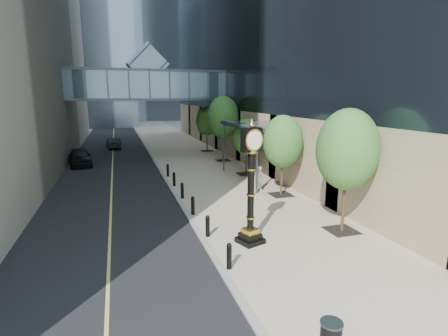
{
  "coord_description": "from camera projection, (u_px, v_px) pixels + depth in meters",
  "views": [
    {
      "loc": [
        -6.39,
        -10.4,
        6.35
      ],
      "look_at": [
        -1.26,
        6.34,
        2.76
      ],
      "focal_mm": 28.0,
      "sensor_mm": 36.0,
      "label": 1
    }
  ],
  "objects": [
    {
      "name": "street_trees",
      "position": [
        246.0,
        128.0,
        28.15
      ],
      "size": [
        3.1,
        28.67,
        6.37
      ],
      "color": "black",
      "rests_on": "sidewalk"
    },
    {
      "name": "street_clock",
      "position": [
        251.0,
        193.0,
        14.86
      ],
      "size": [
        1.25,
        1.25,
        5.25
      ],
      "rotation": [
        0.0,
        0.0,
        0.34
      ],
      "color": "black",
      "rests_on": "sidewalk"
    },
    {
      "name": "entrance_canopy",
      "position": [
        255.0,
        126.0,
        26.12
      ],
      "size": [
        3.0,
        8.0,
        4.38
      ],
      "color": "#383F44",
      "rests_on": "ground"
    },
    {
      "name": "bollard_row",
      "position": [
        187.0,
        198.0,
        20.4
      ],
      "size": [
        0.2,
        16.2,
        0.9
      ],
      "color": "black",
      "rests_on": "sidewalk"
    },
    {
      "name": "road",
      "position": [
        113.0,
        143.0,
        48.31
      ],
      "size": [
        8.0,
        180.0,
        0.02
      ],
      "primitive_type": "cube",
      "color": "black",
      "rests_on": "ground"
    },
    {
      "name": "car_near",
      "position": [
        80.0,
        157.0,
        32.64
      ],
      "size": [
        2.5,
        4.92,
        1.6
      ],
      "primitive_type": "imported",
      "rotation": [
        0.0,
        0.0,
        0.13
      ],
      "color": "black",
      "rests_on": "road"
    },
    {
      "name": "curb",
      "position": [
        143.0,
        142.0,
        49.45
      ],
      "size": [
        0.25,
        180.0,
        0.07
      ],
      "primitive_type": "cube",
      "color": "gray",
      "rests_on": "ground"
    },
    {
      "name": "car_far",
      "position": [
        113.0,
        143.0,
        43.32
      ],
      "size": [
        1.93,
        4.21,
        1.34
      ],
      "primitive_type": "imported",
      "rotation": [
        0.0,
        0.0,
        3.27
      ],
      "color": "black",
      "rests_on": "road"
    },
    {
      "name": "ground",
      "position": [
        307.0,
        272.0,
        12.85
      ],
      "size": [
        320.0,
        320.0,
        0.0
      ],
      "primitive_type": "plane",
      "color": "gray",
      "rests_on": "ground"
    },
    {
      "name": "sidewalk",
      "position": [
        171.0,
        141.0,
        50.6
      ],
      "size": [
        8.0,
        180.0,
        0.06
      ],
      "primitive_type": "cube",
      "color": "tan",
      "rests_on": "ground"
    },
    {
      "name": "pedestrian",
      "position": [
        259.0,
        179.0,
        23.53
      ],
      "size": [
        0.73,
        0.61,
        1.71
      ],
      "primitive_type": "imported",
      "rotation": [
        0.0,
        0.0,
        3.51
      ],
      "color": "#B2AFA3",
      "rests_on": "sidewalk"
    },
    {
      "name": "distant_tower_c",
      "position": [
        111.0,
        17.0,
        116.98
      ],
      "size": [
        22.0,
        22.0,
        65.0
      ],
      "primitive_type": "cube",
      "color": "#98B1C0",
      "rests_on": "ground"
    },
    {
      "name": "skywalk",
      "position": [
        148.0,
        83.0,
        36.66
      ],
      "size": [
        17.0,
        4.2,
        5.8
      ],
      "color": "slate",
      "rests_on": "ground"
    }
  ]
}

